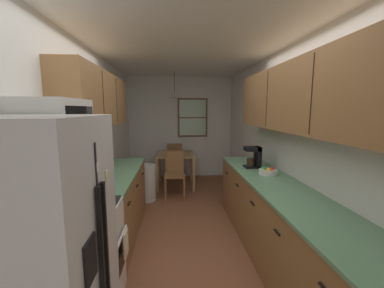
{
  "coord_description": "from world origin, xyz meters",
  "views": [
    {
      "loc": [
        -0.19,
        -2.53,
        1.74
      ],
      "look_at": [
        0.12,
        1.33,
        1.18
      ],
      "focal_mm": 22.41,
      "sensor_mm": 36.0,
      "label": 1
    }
  ],
  "objects_px": {
    "dining_chair_far": "(175,159)",
    "storage_canister": "(94,184)",
    "stove_range": "(81,258)",
    "coffee_maker": "(254,157)",
    "dining_table": "(175,159)",
    "trash_bin": "(147,183)",
    "fruit_bowl": "(268,171)",
    "refrigerator": "(35,273)",
    "dining_chair_near": "(175,172)",
    "microwave_over_range": "(56,119)",
    "mug_by_coffeemaker": "(250,160)"
  },
  "relations": [
    {
      "from": "stove_range",
      "to": "mug_by_coffeemaker",
      "type": "relative_size",
      "value": 9.89
    },
    {
      "from": "dining_table",
      "to": "dining_chair_near",
      "type": "height_order",
      "value": "dining_chair_near"
    },
    {
      "from": "stove_range",
      "to": "coffee_maker",
      "type": "bearing_deg",
      "value": 34.5
    },
    {
      "from": "refrigerator",
      "to": "dining_table",
      "type": "xyz_separation_m",
      "value": [
        0.8,
        4.06,
        -0.23
      ]
    },
    {
      "from": "stove_range",
      "to": "fruit_bowl",
      "type": "distance_m",
      "value": 2.32
    },
    {
      "from": "stove_range",
      "to": "fruit_bowl",
      "type": "bearing_deg",
      "value": 25.95
    },
    {
      "from": "stove_range",
      "to": "microwave_over_range",
      "type": "height_order",
      "value": "microwave_over_range"
    },
    {
      "from": "dining_table",
      "to": "refrigerator",
      "type": "bearing_deg",
      "value": -101.12
    },
    {
      "from": "dining_chair_far",
      "to": "storage_canister",
      "type": "height_order",
      "value": "storage_canister"
    },
    {
      "from": "dining_chair_near",
      "to": "trash_bin",
      "type": "distance_m",
      "value": 0.59
    },
    {
      "from": "coffee_maker",
      "to": "fruit_bowl",
      "type": "height_order",
      "value": "coffee_maker"
    },
    {
      "from": "dining_chair_far",
      "to": "fruit_bowl",
      "type": "relative_size",
      "value": 3.72
    },
    {
      "from": "dining_chair_far",
      "to": "coffee_maker",
      "type": "distance_m",
      "value": 2.91
    },
    {
      "from": "refrigerator",
      "to": "storage_canister",
      "type": "relative_size",
      "value": 9.84
    },
    {
      "from": "refrigerator",
      "to": "dining_chair_far",
      "type": "distance_m",
      "value": 4.78
    },
    {
      "from": "microwave_over_range",
      "to": "storage_canister",
      "type": "height_order",
      "value": "microwave_over_range"
    },
    {
      "from": "dining_chair_near",
      "to": "mug_by_coffeemaker",
      "type": "relative_size",
      "value": 8.09
    },
    {
      "from": "refrigerator",
      "to": "storage_canister",
      "type": "distance_m",
      "value": 1.17
    },
    {
      "from": "dining_chair_near",
      "to": "fruit_bowl",
      "type": "distance_m",
      "value": 2.14
    },
    {
      "from": "dining_chair_near",
      "to": "mug_by_coffeemaker",
      "type": "distance_m",
      "value": 1.65
    },
    {
      "from": "dining_table",
      "to": "dining_chair_far",
      "type": "bearing_deg",
      "value": 90.21
    },
    {
      "from": "refrigerator",
      "to": "dining_chair_near",
      "type": "xyz_separation_m",
      "value": [
        0.78,
        3.42,
        -0.35
      ]
    },
    {
      "from": "dining_chair_far",
      "to": "microwave_over_range",
      "type": "bearing_deg",
      "value": -103.5
    },
    {
      "from": "dining_table",
      "to": "dining_chair_near",
      "type": "distance_m",
      "value": 0.65
    },
    {
      "from": "dining_table",
      "to": "trash_bin",
      "type": "bearing_deg",
      "value": -123.5
    },
    {
      "from": "refrigerator",
      "to": "stove_range",
      "type": "bearing_deg",
      "value": 93.87
    },
    {
      "from": "mug_by_coffeemaker",
      "to": "microwave_over_range",
      "type": "bearing_deg",
      "value": -142.17
    },
    {
      "from": "stove_range",
      "to": "dining_chair_near",
      "type": "distance_m",
      "value": 2.83
    },
    {
      "from": "stove_range",
      "to": "coffee_maker",
      "type": "distance_m",
      "value": 2.47
    },
    {
      "from": "microwave_over_range",
      "to": "mug_by_coffeemaker",
      "type": "distance_m",
      "value": 2.78
    },
    {
      "from": "fruit_bowl",
      "to": "stove_range",
      "type": "bearing_deg",
      "value": -154.05
    },
    {
      "from": "dining_chair_near",
      "to": "storage_canister",
      "type": "bearing_deg",
      "value": -110.26
    },
    {
      "from": "dining_chair_far",
      "to": "mug_by_coffeemaker",
      "type": "height_order",
      "value": "mug_by_coffeemaker"
    },
    {
      "from": "dining_chair_near",
      "to": "storage_canister",
      "type": "height_order",
      "value": "storage_canister"
    },
    {
      "from": "dining_table",
      "to": "fruit_bowl",
      "type": "height_order",
      "value": "fruit_bowl"
    },
    {
      "from": "dining_chair_far",
      "to": "refrigerator",
      "type": "bearing_deg",
      "value": -99.61
    },
    {
      "from": "stove_range",
      "to": "trash_bin",
      "type": "xyz_separation_m",
      "value": [
        0.29,
        2.51,
        -0.13
      ]
    },
    {
      "from": "stove_range",
      "to": "storage_canister",
      "type": "relative_size",
      "value": 6.33
    },
    {
      "from": "dining_table",
      "to": "storage_canister",
      "type": "bearing_deg",
      "value": -106.39
    },
    {
      "from": "mug_by_coffeemaker",
      "to": "coffee_maker",
      "type": "bearing_deg",
      "value": -96.91
    },
    {
      "from": "stove_range",
      "to": "fruit_bowl",
      "type": "relative_size",
      "value": 4.55
    },
    {
      "from": "dining_chair_far",
      "to": "trash_bin",
      "type": "relative_size",
      "value": 1.3
    },
    {
      "from": "storage_canister",
      "to": "coffee_maker",
      "type": "relative_size",
      "value": 0.57
    },
    {
      "from": "coffee_maker",
      "to": "mug_by_coffeemaker",
      "type": "relative_size",
      "value": 2.76
    },
    {
      "from": "mug_by_coffeemaker",
      "to": "dining_chair_near",
      "type": "bearing_deg",
      "value": 138.31
    },
    {
      "from": "dining_chair_near",
      "to": "trash_bin",
      "type": "height_order",
      "value": "dining_chair_near"
    },
    {
      "from": "mug_by_coffeemaker",
      "to": "fruit_bowl",
      "type": "height_order",
      "value": "mug_by_coffeemaker"
    },
    {
      "from": "coffee_maker",
      "to": "mug_by_coffeemaker",
      "type": "height_order",
      "value": "coffee_maker"
    },
    {
      "from": "storage_canister",
      "to": "dining_chair_far",
      "type": "bearing_deg",
      "value": 76.49
    },
    {
      "from": "storage_canister",
      "to": "fruit_bowl",
      "type": "height_order",
      "value": "storage_canister"
    }
  ]
}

